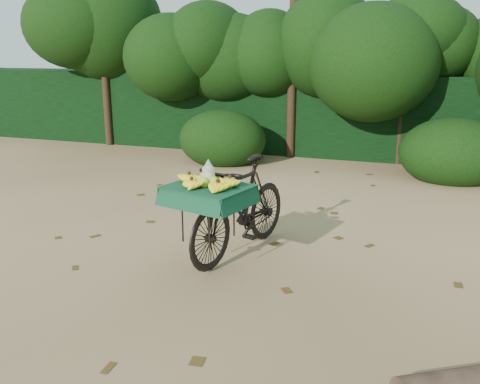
% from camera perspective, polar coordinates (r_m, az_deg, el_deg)
% --- Properties ---
extents(ground, '(80.00, 80.00, 0.00)m').
position_cam_1_polar(ground, '(6.04, 9.64, -6.90)').
color(ground, tan).
rests_on(ground, ground).
extents(vendor_bicycle, '(1.11, 1.98, 1.14)m').
position_cam_1_polar(vendor_bicycle, '(5.77, -0.08, -1.62)').
color(vendor_bicycle, black).
rests_on(vendor_bicycle, ground).
extents(hedge_backdrop, '(26.00, 1.80, 1.80)m').
position_cam_1_polar(hedge_backdrop, '(11.93, 15.36, 8.31)').
color(hedge_backdrop, black).
rests_on(hedge_backdrop, ground).
extents(tree_row, '(14.50, 2.00, 4.00)m').
position_cam_1_polar(tree_row, '(11.13, 11.98, 13.73)').
color(tree_row, black).
rests_on(tree_row, ground).
extents(bush_clumps, '(8.80, 1.70, 0.90)m').
position_cam_1_polar(bush_clumps, '(9.99, 17.06, 4.27)').
color(bush_clumps, black).
rests_on(bush_clumps, ground).
extents(leaf_litter, '(7.00, 7.30, 0.01)m').
position_cam_1_polar(leaf_litter, '(6.63, 10.66, -4.82)').
color(leaf_litter, '#493513').
rests_on(leaf_litter, ground).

